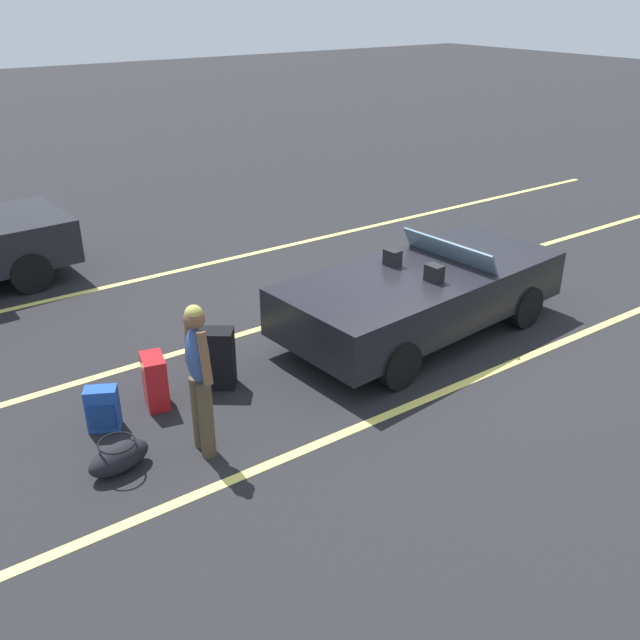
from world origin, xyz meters
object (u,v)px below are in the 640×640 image
(convertible_car, at_px, (431,289))
(duffel_bag, at_px, (119,457))
(suitcase_large_black, at_px, (214,358))
(suitcase_medium_bright, at_px, (155,381))
(traveler_person, at_px, (199,372))
(suitcase_small_carryon, at_px, (103,409))

(convertible_car, distance_m, duffel_bag, 4.76)
(suitcase_large_black, bearing_deg, suitcase_medium_bright, 126.02)
(suitcase_medium_bright, xyz_separation_m, duffel_bag, (-0.78, -0.92, -0.15))
(duffel_bag, distance_m, traveler_person, 1.16)
(suitcase_small_carryon, height_order, duffel_bag, suitcase_small_carryon)
(convertible_car, relative_size, traveler_person, 2.59)
(suitcase_medium_bright, relative_size, suitcase_small_carryon, 1.24)
(suitcase_small_carryon, relative_size, traveler_person, 0.30)
(suitcase_large_black, bearing_deg, suitcase_small_carryon, 131.32)
(suitcase_medium_bright, distance_m, suitcase_small_carryon, 0.67)
(suitcase_small_carryon, bearing_deg, traveler_person, 63.52)
(duffel_bag, bearing_deg, traveler_person, -11.84)
(suitcase_small_carryon, distance_m, traveler_person, 1.39)
(convertible_car, relative_size, suitcase_medium_bright, 6.91)
(suitcase_large_black, bearing_deg, traveler_person, -175.58)
(convertible_car, distance_m, traveler_person, 3.95)
(suitcase_large_black, distance_m, suitcase_small_carryon, 1.41)
(convertible_car, relative_size, suitcase_small_carryon, 8.57)
(duffel_bag, bearing_deg, suitcase_small_carryon, 81.00)
(suitcase_large_black, height_order, suitcase_medium_bright, suitcase_large_black)
(traveler_person, bearing_deg, suitcase_small_carryon, 130.77)
(suitcase_medium_bright, xyz_separation_m, suitcase_small_carryon, (-0.65, -0.13, -0.06))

